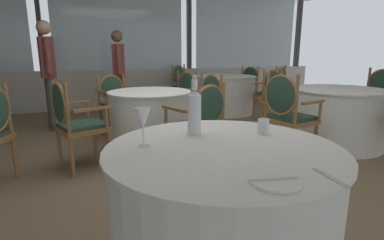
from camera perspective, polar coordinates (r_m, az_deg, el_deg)
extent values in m
plane|color=#756047|center=(3.31, -3.63, -8.69)|extent=(13.40, 13.40, 0.00)
cube|color=beige|center=(6.92, -13.12, 6.00)|extent=(10.15, 0.12, 0.85)
cube|color=silver|center=(6.91, -13.72, 16.76)|extent=(2.80, 0.02, 1.75)
cube|color=#333338|center=(6.87, -27.50, 15.74)|extent=(0.08, 0.14, 1.75)
cube|color=silver|center=(7.97, 10.65, 16.34)|extent=(2.80, 0.02, 1.75)
cube|color=#333338|center=(7.27, -0.59, 16.91)|extent=(0.08, 0.14, 1.75)
cube|color=#333338|center=(8.87, 19.90, 15.44)|extent=(0.08, 0.14, 1.75)
cylinder|color=white|center=(1.48, 6.08, -5.52)|extent=(1.19, 1.19, 0.02)
cylinder|color=white|center=(1.64, 5.75, -18.17)|extent=(1.15, 1.15, 0.74)
cylinder|color=white|center=(1.12, 15.77, -11.33)|extent=(0.19, 0.19, 0.01)
cube|color=silver|center=(1.12, 15.78, -11.08)|extent=(0.18, 0.06, 0.00)
cube|color=silver|center=(1.24, 25.27, -10.01)|extent=(0.03, 0.18, 0.00)
cylinder|color=white|center=(1.69, 0.47, 1.09)|extent=(0.08, 0.08, 0.22)
cone|color=white|center=(1.67, 0.47, 5.37)|extent=(0.08, 0.08, 0.03)
cylinder|color=white|center=(1.66, 0.48, 6.91)|extent=(0.04, 0.04, 0.06)
sphere|color=silver|center=(1.66, 0.48, 8.36)|extent=(0.03, 0.03, 0.03)
cylinder|color=white|center=(1.50, -9.35, -5.01)|extent=(0.06, 0.06, 0.00)
cylinder|color=white|center=(1.48, -9.42, -3.19)|extent=(0.01, 0.01, 0.09)
cone|color=white|center=(1.46, -9.56, 0.47)|extent=(0.08, 0.08, 0.10)
cylinder|color=white|center=(1.75, 13.67, -1.16)|extent=(0.07, 0.07, 0.08)
cylinder|color=white|center=(4.31, 26.77, 5.30)|extent=(1.20, 1.20, 0.02)
cylinder|color=white|center=(4.36, 26.27, 0.36)|extent=(1.16, 1.16, 0.74)
cube|color=olive|center=(4.88, 16.87, 3.31)|extent=(0.55, 0.55, 0.05)
cube|color=#284738|center=(4.87, 16.91, 3.81)|extent=(0.51, 0.51, 0.04)
cylinder|color=olive|center=(4.95, 19.95, 0.43)|extent=(0.04, 0.04, 0.43)
cylinder|color=olive|center=(4.65, 16.98, -0.15)|extent=(0.04, 0.04, 0.43)
cylinder|color=olive|center=(5.20, 16.44, 1.23)|extent=(0.04, 0.04, 0.43)
cylinder|color=olive|center=(4.90, 13.41, 0.73)|extent=(0.04, 0.04, 0.43)
cylinder|color=olive|center=(5.12, 16.80, 6.80)|extent=(0.04, 0.04, 0.49)
cylinder|color=olive|center=(4.82, 13.72, 6.64)|extent=(0.04, 0.04, 0.49)
ellipsoid|color=#284738|center=(4.98, 15.19, 7.02)|extent=(0.39, 0.14, 0.41)
torus|color=olive|center=(4.98, 15.19, 7.02)|extent=(0.42, 0.13, 0.42)
cube|color=olive|center=(5.03, 19.08, 6.25)|extent=(0.12, 0.37, 0.03)
cylinder|color=olive|center=(4.96, 20.27, 4.79)|extent=(0.03, 0.03, 0.22)
cube|color=olive|center=(4.64, 15.27, 6.01)|extent=(0.12, 0.37, 0.03)
cylinder|color=olive|center=(4.57, 16.51, 4.43)|extent=(0.03, 0.03, 0.22)
cube|color=olive|center=(3.58, 18.69, -0.09)|extent=(0.55, 0.55, 0.05)
cube|color=#284738|center=(3.57, 18.74, 0.58)|extent=(0.51, 0.51, 0.04)
cylinder|color=olive|center=(3.91, 17.96, -2.60)|extent=(0.04, 0.04, 0.43)
cylinder|color=olive|center=(3.68, 22.79, -3.92)|extent=(0.04, 0.04, 0.43)
cylinder|color=olive|center=(3.61, 13.96, -3.59)|extent=(0.04, 0.04, 0.43)
cylinder|color=olive|center=(3.37, 18.95, -5.13)|extent=(0.04, 0.04, 0.43)
cylinder|color=olive|center=(3.50, 14.42, 4.68)|extent=(0.04, 0.04, 0.52)
cylinder|color=olive|center=(3.25, 19.63, 3.73)|extent=(0.04, 0.04, 0.52)
ellipsoid|color=#284738|center=(3.36, 16.79, 4.65)|extent=(0.14, 0.39, 0.44)
torus|color=olive|center=(3.36, 16.79, 4.65)|extent=(0.13, 0.45, 0.45)
cube|color=olive|center=(3.70, 16.12, 4.37)|extent=(0.37, 0.12, 0.03)
cylinder|color=olive|center=(3.83, 17.39, 2.88)|extent=(0.03, 0.03, 0.22)
cube|color=olive|center=(3.41, 22.49, 3.18)|extent=(0.37, 0.12, 0.03)
cylinder|color=olive|center=(3.54, 23.63, 1.61)|extent=(0.03, 0.03, 0.22)
cube|color=olive|center=(5.18, 31.66, 2.25)|extent=(0.55, 0.55, 0.05)
cube|color=#284738|center=(5.17, 31.72, 2.72)|extent=(0.51, 0.51, 0.04)
cylinder|color=olive|center=(4.96, 32.43, -0.94)|extent=(0.04, 0.04, 0.41)
cylinder|color=olive|center=(5.13, 28.40, -0.07)|extent=(0.04, 0.04, 0.41)
cylinder|color=olive|center=(5.48, 30.41, 0.45)|extent=(0.04, 0.04, 0.41)
cylinder|color=olive|center=(5.41, 31.03, 5.86)|extent=(0.04, 0.04, 0.54)
ellipsoid|color=#284738|center=(5.33, 33.06, 5.84)|extent=(0.14, 0.39, 0.45)
torus|color=olive|center=(5.33, 33.06, 5.84)|extent=(0.13, 0.46, 0.46)
cube|color=olive|center=(5.24, 29.42, 5.33)|extent=(0.37, 0.12, 0.03)
cylinder|color=olive|center=(5.13, 28.55, 4.05)|extent=(0.03, 0.03, 0.22)
cylinder|color=white|center=(6.11, 6.13, 8.44)|extent=(1.32, 1.32, 0.02)
cylinder|color=white|center=(6.15, 6.05, 4.92)|extent=(1.28, 1.28, 0.74)
cube|color=olive|center=(5.69, 14.69, 4.56)|extent=(0.63, 0.63, 0.05)
cube|color=#284738|center=(5.68, 14.71, 4.99)|extent=(0.58, 0.58, 0.04)
cylinder|color=olive|center=(5.63, 11.89, 2.26)|extent=(0.04, 0.04, 0.41)
cylinder|color=olive|center=(5.98, 13.56, 2.80)|extent=(0.04, 0.04, 0.41)
cylinder|color=olive|center=(5.47, 15.66, 1.75)|extent=(0.04, 0.04, 0.41)
cylinder|color=olive|center=(5.84, 17.14, 2.34)|extent=(0.04, 0.04, 0.41)
cylinder|color=olive|center=(5.40, 15.99, 7.19)|extent=(0.04, 0.04, 0.53)
cylinder|color=olive|center=(5.77, 17.48, 7.43)|extent=(0.04, 0.04, 0.53)
ellipsoid|color=#284738|center=(5.58, 16.92, 7.57)|extent=(0.36, 0.25, 0.45)
torus|color=olive|center=(5.58, 16.92, 7.57)|extent=(0.41, 0.27, 0.46)
cube|color=olive|center=(5.44, 13.60, 6.86)|extent=(0.23, 0.33, 0.03)
cylinder|color=olive|center=(5.51, 12.20, 5.85)|extent=(0.03, 0.03, 0.22)
cube|color=olive|center=(5.90, 15.61, 7.19)|extent=(0.23, 0.33, 0.03)
cylinder|color=olive|center=(5.96, 14.28, 6.26)|extent=(0.03, 0.03, 0.22)
cube|color=olive|center=(7.01, 10.36, 6.17)|extent=(0.63, 0.63, 0.05)
cube|color=#284738|center=(7.00, 10.38, 6.52)|extent=(0.58, 0.58, 0.04)
cylinder|color=olive|center=(6.77, 11.01, 4.01)|extent=(0.04, 0.04, 0.40)
cylinder|color=olive|center=(6.96, 8.06, 4.36)|extent=(0.04, 0.04, 0.40)
cylinder|color=olive|center=(7.13, 12.46, 4.38)|extent=(0.04, 0.04, 0.40)
cylinder|color=olive|center=(7.30, 9.62, 4.71)|extent=(0.04, 0.04, 0.40)
cylinder|color=olive|center=(7.08, 12.65, 8.22)|extent=(0.04, 0.04, 0.46)
cylinder|color=olive|center=(7.25, 9.76, 8.45)|extent=(0.04, 0.04, 0.46)
ellipsoid|color=#284738|center=(7.17, 11.25, 8.53)|extent=(0.25, 0.36, 0.39)
torus|color=olive|center=(7.17, 11.25, 8.53)|extent=(0.24, 0.36, 0.40)
cube|color=olive|center=(6.86, 12.24, 8.01)|extent=(0.33, 0.23, 0.03)
cylinder|color=olive|center=(6.74, 11.68, 7.01)|extent=(0.03, 0.03, 0.22)
cube|color=olive|center=(7.08, 8.55, 8.30)|extent=(0.33, 0.23, 0.03)
cylinder|color=olive|center=(6.97, 7.96, 7.34)|extent=(0.03, 0.03, 0.22)
cube|color=olive|center=(6.71, -1.27, 6.20)|extent=(0.63, 0.63, 0.05)
cube|color=#284738|center=(6.71, -1.27, 6.56)|extent=(0.58, 0.58, 0.04)
cylinder|color=olive|center=(6.78, 1.13, 4.31)|extent=(0.04, 0.04, 0.41)
cylinder|color=olive|center=(6.47, -0.98, 3.89)|extent=(0.04, 0.04, 0.41)
cylinder|color=olive|center=(7.02, -1.51, 4.61)|extent=(0.04, 0.04, 0.41)
cylinder|color=olive|center=(6.72, -3.66, 4.21)|extent=(0.04, 0.04, 0.41)
cylinder|color=olive|center=(6.97, -1.54, 8.72)|extent=(0.04, 0.04, 0.50)
cylinder|color=olive|center=(6.66, -3.73, 8.51)|extent=(0.04, 0.04, 0.50)
ellipsoid|color=#284738|center=(6.82, -2.71, 8.83)|extent=(0.36, 0.25, 0.42)
torus|color=olive|center=(6.82, -2.71, 8.83)|extent=(0.38, 0.26, 0.43)
cube|color=olive|center=(6.87, 0.17, 8.41)|extent=(0.23, 0.33, 0.03)
cylinder|color=olive|center=(6.80, 1.12, 7.43)|extent=(0.03, 0.03, 0.22)
cube|color=olive|center=(6.48, -2.54, 8.13)|extent=(0.23, 0.33, 0.03)
cylinder|color=olive|center=(6.40, -1.55, 7.09)|extent=(0.03, 0.03, 0.22)
cube|color=olive|center=(5.32, 0.40, 4.50)|extent=(0.63, 0.63, 0.05)
cube|color=#284738|center=(5.31, 0.40, 4.96)|extent=(0.58, 0.58, 0.04)
cylinder|color=olive|center=(5.64, 0.00, 2.58)|extent=(0.04, 0.04, 0.41)
cylinder|color=olive|center=(5.41, 3.37, 2.12)|extent=(0.04, 0.04, 0.41)
cylinder|color=olive|center=(5.33, -2.62, 1.97)|extent=(0.04, 0.04, 0.41)
cylinder|color=olive|center=(5.09, 0.84, 1.45)|extent=(0.04, 0.04, 0.41)
cylinder|color=olive|center=(5.26, -2.67, 7.10)|extent=(0.04, 0.04, 0.44)
cylinder|color=olive|center=(5.01, 0.85, 6.83)|extent=(0.04, 0.04, 0.44)
ellipsoid|color=#284738|center=(5.12, -1.06, 7.20)|extent=(0.25, 0.36, 0.37)
torus|color=olive|center=(5.12, -1.06, 7.20)|extent=(0.23, 0.35, 0.39)
cube|color=olive|center=(5.46, -1.58, 7.30)|extent=(0.33, 0.23, 0.03)
cylinder|color=olive|center=(5.58, -0.65, 6.29)|extent=(0.03, 0.03, 0.22)
cube|color=olive|center=(5.16, 2.77, 6.96)|extent=(0.33, 0.23, 0.03)
cylinder|color=olive|center=(5.29, 3.63, 5.90)|extent=(0.03, 0.03, 0.22)
cylinder|color=white|center=(3.65, -8.24, 5.41)|extent=(1.02, 1.02, 0.02)
cylinder|color=white|center=(3.71, -8.05, -0.40)|extent=(0.99, 0.99, 0.74)
cube|color=olive|center=(3.34, -20.45, -1.59)|extent=(0.59, 0.59, 0.05)
cube|color=#284738|center=(3.33, -20.51, -0.87)|extent=(0.54, 0.54, 0.04)
cylinder|color=olive|center=(3.65, -18.33, -3.93)|extent=(0.04, 0.04, 0.40)
cylinder|color=olive|center=(3.29, -15.65, -5.54)|extent=(0.04, 0.04, 0.40)
cylinder|color=olive|center=(3.53, -24.35, -5.01)|extent=(0.04, 0.04, 0.40)
cylinder|color=olive|center=(3.16, -22.27, -6.84)|extent=(0.04, 0.04, 0.40)
cylinder|color=olive|center=(3.42, -25.12, 2.97)|extent=(0.04, 0.04, 0.49)
cylinder|color=olive|center=(3.04, -23.06, 2.06)|extent=(0.04, 0.04, 0.49)
ellipsoid|color=#284738|center=(3.22, -24.45, 2.93)|extent=(0.18, 0.38, 0.41)
torus|color=olive|center=(3.22, -24.45, 2.93)|extent=(0.18, 0.41, 0.43)
cube|color=olive|center=(3.53, -21.88, 3.11)|extent=(0.36, 0.16, 0.03)
cylinder|color=olive|center=(3.59, -19.61, 1.67)|extent=(0.03, 0.03, 0.22)
cube|color=olive|center=(3.07, -18.83, 2.00)|extent=(0.36, 0.16, 0.03)
cylinder|color=olive|center=(3.14, -16.31, 0.36)|extent=(0.03, 0.03, 0.22)
cube|color=olive|center=(3.03, 0.59, -1.87)|extent=(0.59, 0.59, 0.05)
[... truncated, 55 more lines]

